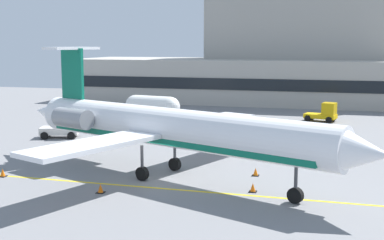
{
  "coord_description": "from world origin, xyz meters",
  "views": [
    {
      "loc": [
        10.75,
        -30.44,
        8.81
      ],
      "look_at": [
        0.15,
        7.01,
        3.0
      ],
      "focal_mm": 48.16,
      "sensor_mm": 36.0,
      "label": 1
    }
  ],
  "objects_px": {
    "pushback_tractor": "(134,125)",
    "belt_loader": "(63,128)",
    "regional_jet": "(166,127)",
    "fuel_tank": "(152,106)",
    "baggage_tug": "(324,113)"
  },
  "relations": [
    {
      "from": "pushback_tractor",
      "to": "belt_loader",
      "type": "bearing_deg",
      "value": -154.66
    },
    {
      "from": "pushback_tractor",
      "to": "regional_jet",
      "type": "bearing_deg",
      "value": -59.98
    },
    {
      "from": "pushback_tractor",
      "to": "fuel_tank",
      "type": "height_order",
      "value": "fuel_tank"
    },
    {
      "from": "baggage_tug",
      "to": "fuel_tank",
      "type": "bearing_deg",
      "value": -171.14
    },
    {
      "from": "regional_jet",
      "to": "belt_loader",
      "type": "xyz_separation_m",
      "value": [
        -13.99,
        10.99,
        -2.42
      ]
    },
    {
      "from": "regional_jet",
      "to": "fuel_tank",
      "type": "distance_m",
      "value": 27.13
    },
    {
      "from": "regional_jet",
      "to": "belt_loader",
      "type": "distance_m",
      "value": 17.96
    },
    {
      "from": "regional_jet",
      "to": "fuel_tank",
      "type": "relative_size",
      "value": 3.89
    },
    {
      "from": "regional_jet",
      "to": "baggage_tug",
      "type": "xyz_separation_m",
      "value": [
        9.43,
        28.13,
        -2.35
      ]
    },
    {
      "from": "pushback_tractor",
      "to": "baggage_tug",
      "type": "bearing_deg",
      "value": 39.37
    },
    {
      "from": "regional_jet",
      "to": "pushback_tractor",
      "type": "distance_m",
      "value": 16.15
    },
    {
      "from": "pushback_tractor",
      "to": "belt_loader",
      "type": "distance_m",
      "value": 6.64
    },
    {
      "from": "pushback_tractor",
      "to": "fuel_tank",
      "type": "bearing_deg",
      "value": 101.15
    },
    {
      "from": "pushback_tractor",
      "to": "fuel_tank",
      "type": "xyz_separation_m",
      "value": [
        -2.22,
        11.24,
        0.5
      ]
    },
    {
      "from": "pushback_tractor",
      "to": "fuel_tank",
      "type": "distance_m",
      "value": 11.47
    }
  ]
}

